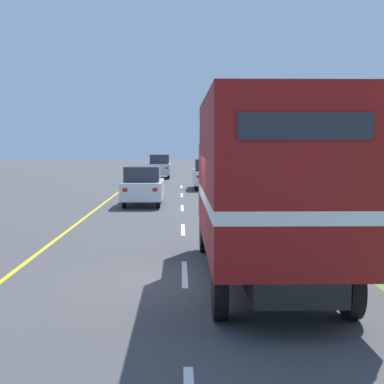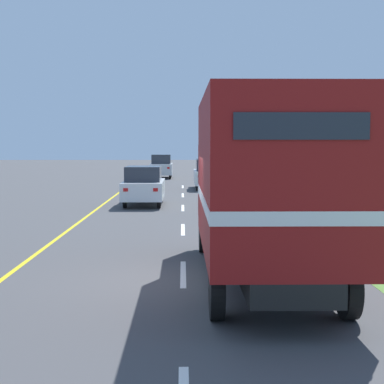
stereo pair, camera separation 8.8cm
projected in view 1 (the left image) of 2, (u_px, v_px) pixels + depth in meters
name	position (u px, v px, depth m)	size (l,w,h in m)	color
ground_plane	(185.00, 281.00, 11.86)	(200.00, 200.00, 0.00)	#444447
edge_line_yellow	(102.00, 204.00, 27.18)	(0.12, 64.27, 0.01)	yellow
centre_dash_near	(185.00, 273.00, 12.53)	(0.12, 2.60, 0.01)	white
centre_dash_mid_a	(183.00, 229.00, 19.10)	(0.12, 2.60, 0.01)	white
centre_dash_mid_b	(182.00, 208.00, 25.68)	(0.12, 2.60, 0.01)	white
centre_dash_far	(182.00, 195.00, 32.26)	(0.12, 2.60, 0.01)	white
centre_dash_farthest	(181.00, 187.00, 38.84)	(0.12, 2.60, 0.01)	white
horse_trailer_truck	(265.00, 183.00, 11.44)	(2.42, 7.91, 3.60)	black
lead_car_white	(143.00, 185.00, 26.80)	(1.80, 4.25, 1.79)	black
lead_car_white_ahead	(207.00, 174.00, 36.79)	(1.80, 4.59, 1.89)	black
lead_car_silver_ahead	(160.00, 166.00, 49.15)	(1.80, 4.48, 1.98)	black
highway_sign	(352.00, 173.00, 20.61)	(2.01, 0.09, 2.80)	#9E9EA3
roadside_tree_mid	(370.00, 136.00, 31.53)	(3.82, 3.82, 5.17)	brown
roadside_tree_far	(302.00, 131.00, 40.81)	(3.61, 3.61, 5.58)	brown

